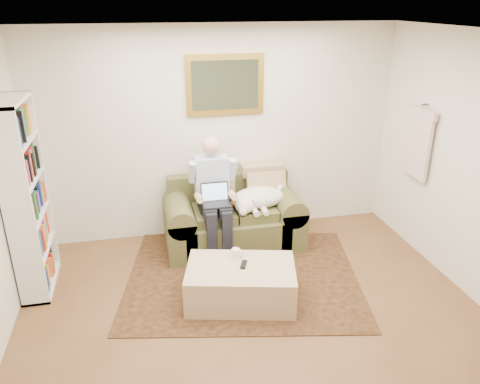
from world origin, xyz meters
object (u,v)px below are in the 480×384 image
object	(u,v)px
sofa	(233,223)
coffee_mug	(236,253)
bookshelf	(26,199)
ottoman	(241,284)
sleeping_dog	(258,197)
seated_man	(215,199)
laptop	(216,198)

from	to	relation	value
sofa	coffee_mug	size ratio (longest dim) A/B	16.55
coffee_mug	bookshelf	bearing A→B (deg)	164.65
ottoman	bookshelf	size ratio (longest dim) A/B	0.54
sleeping_dog	coffee_mug	distance (m)	1.05
sleeping_dog	sofa	bearing A→B (deg)	164.26
sleeping_dog	ottoman	world-z (taller)	sleeping_dog
sofa	coffee_mug	bearing A→B (deg)	-100.21
sofa	seated_man	xyz separation A→B (m)	(-0.25, -0.15, 0.41)
sofa	ottoman	distance (m)	1.20
sofa	seated_man	bearing A→B (deg)	-148.55
laptop	sofa	bearing A→B (deg)	41.02
ottoman	bookshelf	distance (m)	2.31
sofa	sleeping_dog	world-z (taller)	sofa
ottoman	coffee_mug	distance (m)	0.31
sleeping_dog	bookshelf	distance (m)	2.55
sleeping_dog	bookshelf	bearing A→B (deg)	-171.72
sleeping_dog	ottoman	distance (m)	1.28
laptop	coffee_mug	world-z (taller)	laptop
seated_man	bookshelf	xyz separation A→B (m)	(-1.95, -0.29, 0.30)
coffee_mug	ottoman	bearing A→B (deg)	-86.54
sofa	seated_man	distance (m)	0.50
sofa	bookshelf	distance (m)	2.35
coffee_mug	bookshelf	size ratio (longest dim) A/B	0.05
sofa	ottoman	world-z (taller)	sofa
ottoman	coffee_mug	size ratio (longest dim) A/B	10.73
ottoman	laptop	bearing A→B (deg)	94.67
sofa	sleeping_dog	xyz separation A→B (m)	(0.30, -0.08, 0.35)
sofa	bookshelf	bearing A→B (deg)	-168.51
sofa	bookshelf	size ratio (longest dim) A/B	0.83
bookshelf	sofa	bearing A→B (deg)	11.49
sofa	laptop	size ratio (longest dim) A/B	5.15
sofa	laptop	xyz separation A→B (m)	(-0.25, -0.22, 0.44)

